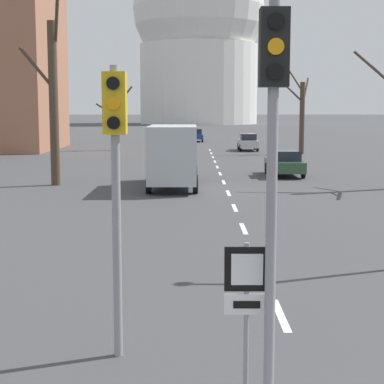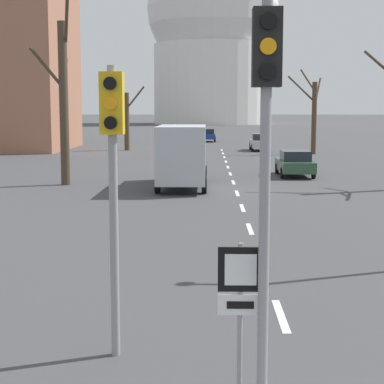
{
  "view_description": "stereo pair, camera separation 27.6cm",
  "coord_description": "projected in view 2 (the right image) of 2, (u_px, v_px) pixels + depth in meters",
  "views": [
    {
      "loc": [
        -1.72,
        -4.47,
        3.99
      ],
      "look_at": [
        -1.68,
        5.56,
        2.68
      ],
      "focal_mm": 60.0,
      "sensor_mm": 36.0,
      "label": 1
    },
    {
      "loc": [
        -1.45,
        -4.46,
        3.99
      ],
      "look_at": [
        -1.68,
        5.56,
        2.68
      ],
      "focal_mm": 60.0,
      "sensor_mm": 36.0,
      "label": 2
    }
  ],
  "objects": [
    {
      "name": "lane_stripe_11",
      "position": [
        223.0,
        153.0,
        57.02
      ],
      "size": [
        0.16,
        2.0,
        0.01
      ],
      "primitive_type": "cube",
      "color": "silver",
      "rests_on": "ground_plane"
    },
    {
      "name": "traffic_signal_centre_tall",
      "position": [
        266.0,
        132.0,
        8.01
      ],
      "size": [
        0.36,
        0.34,
        5.31
      ],
      "color": "gray",
      "rests_on": "ground_plane"
    },
    {
      "name": "lane_stripe_8",
      "position": [
        228.0,
        167.0,
        43.64
      ],
      "size": [
        0.16,
        2.0,
        0.01
      ],
      "primitive_type": "cube",
      "color": "silver",
      "rests_on": "ground_plane"
    },
    {
      "name": "lane_stripe_10",
      "position": [
        224.0,
        157.0,
        52.56
      ],
      "size": [
        0.16,
        2.0,
        0.01
      ],
      "primitive_type": "cube",
      "color": "silver",
      "rests_on": "ground_plane"
    },
    {
      "name": "delivery_truck",
      "position": [
        183.0,
        154.0,
        32.21
      ],
      "size": [
        2.44,
        7.2,
        3.14
      ],
      "color": "#333842",
      "rests_on": "ground_plane"
    },
    {
      "name": "lane_stripe_9",
      "position": [
        226.0,
        162.0,
        48.1
      ],
      "size": [
        0.16,
        2.0,
        0.01
      ],
      "primitive_type": "cube",
      "color": "silver",
      "rests_on": "ground_plane"
    },
    {
      "name": "lane_stripe_12",
      "position": [
        222.0,
        150.0,
        61.48
      ],
      "size": [
        0.16,
        2.0,
        0.01
      ],
      "primitive_type": "cube",
      "color": "silver",
      "rests_on": "ground_plane"
    },
    {
      "name": "lane_stripe_7",
      "position": [
        230.0,
        174.0,
        39.17
      ],
      "size": [
        0.16,
        2.0,
        0.01
      ],
      "primitive_type": "cube",
      "color": "silver",
      "rests_on": "ground_plane"
    },
    {
      "name": "sedan_near_right",
      "position": [
        207.0,
        135.0,
        76.55
      ],
      "size": [
        1.92,
        3.81,
        1.54
      ],
      "color": "navy",
      "rests_on": "ground_plane"
    },
    {
      "name": "route_sign_post",
      "position": [
        240.0,
        297.0,
        8.5
      ],
      "size": [
        0.6,
        0.08,
        2.23
      ],
      "color": "gray",
      "rests_on": "ground_plane"
    },
    {
      "name": "lane_stripe_1",
      "position": [
        281.0,
        315.0,
        12.41
      ],
      "size": [
        0.16,
        2.0,
        0.01
      ],
      "primitive_type": "cube",
      "color": "silver",
      "rests_on": "ground_plane"
    },
    {
      "name": "lane_stripe_2",
      "position": [
        261.0,
        261.0,
        16.87
      ],
      "size": [
        0.16,
        2.0,
        0.01
      ],
      "primitive_type": "cube",
      "color": "silver",
      "rests_on": "ground_plane"
    },
    {
      "name": "traffic_signal_near_left",
      "position": [
        113.0,
        156.0,
        10.02
      ],
      "size": [
        0.36,
        0.34,
        4.65
      ],
      "color": "gray",
      "rests_on": "ground_plane"
    },
    {
      "name": "lane_stripe_5",
      "position": [
        237.0,
        193.0,
        30.25
      ],
      "size": [
        0.16,
        2.0,
        0.01
      ],
      "primitive_type": "cube",
      "color": "silver",
      "rests_on": "ground_plane"
    },
    {
      "name": "bare_tree_right_far",
      "position": [
        313.0,
        114.0,
        55.66
      ],
      "size": [
        3.3,
        2.57,
        7.42
      ],
      "color": "#473828",
      "rests_on": "ground_plane"
    },
    {
      "name": "bare_tree_left_far",
      "position": [
        127.0,
        119.0,
        60.9
      ],
      "size": [
        3.41,
        2.26,
        6.08
      ],
      "color": "#473828",
      "rests_on": "ground_plane"
    },
    {
      "name": "capitol_dome",
      "position": [
        213.0,
        33.0,
        162.7
      ],
      "size": [
        33.35,
        33.35,
        47.11
      ],
      "color": "silver",
      "rests_on": "ground_plane"
    },
    {
      "name": "sedan_near_left",
      "position": [
        260.0,
        142.0,
        60.41
      ],
      "size": [
        1.76,
        4.27,
        1.61
      ],
      "color": "#B7B7BC",
      "rests_on": "ground_plane"
    },
    {
      "name": "lane_stripe_3",
      "position": [
        250.0,
        229.0,
        21.33
      ],
      "size": [
        0.16,
        2.0,
        0.01
      ],
      "primitive_type": "cube",
      "color": "silver",
      "rests_on": "ground_plane"
    },
    {
      "name": "bare_tree_left_near",
      "position": [
        63.0,
        96.0,
        33.02
      ],
      "size": [
        2.65,
        5.53,
        9.68
      ],
      "color": "#473828",
      "rests_on": "ground_plane"
    },
    {
      "name": "lane_stripe_4",
      "position": [
        242.0,
        208.0,
        25.79
      ],
      "size": [
        0.16,
        2.0,
        0.01
      ],
      "primitive_type": "cube",
      "color": "silver",
      "rests_on": "ground_plane"
    },
    {
      "name": "sedan_mid_centre",
      "position": [
        295.0,
        163.0,
        37.78
      ],
      "size": [
        1.96,
        4.47,
        1.52
      ],
      "color": "#2D4C33",
      "rests_on": "ground_plane"
    },
    {
      "name": "lane_stripe_6",
      "position": [
        233.0,
        182.0,
        34.71
      ],
      "size": [
        0.16,
        2.0,
        0.01
      ],
      "primitive_type": "cube",
      "color": "silver",
      "rests_on": "ground_plane"
    }
  ]
}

